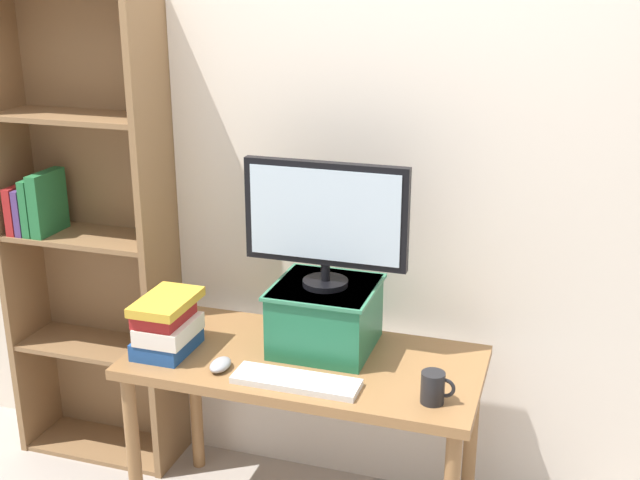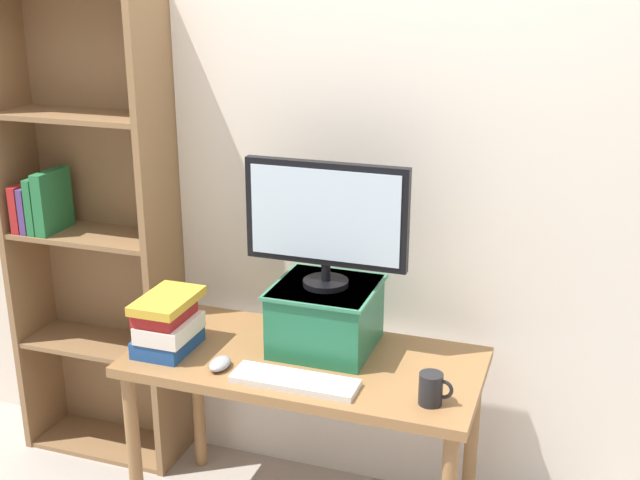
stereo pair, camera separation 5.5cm
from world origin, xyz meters
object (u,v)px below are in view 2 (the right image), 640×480
Objects in this scene: computer_mouse at (220,364)px; riser_box at (326,315)px; keyboard at (295,381)px; book_stack at (168,324)px; computer_monitor at (326,219)px; bookshelf_unit at (91,232)px; coffee_mug at (432,389)px; desk at (305,381)px.

riser_box is at bearing 43.72° from computer_mouse.
keyboard is 0.52m from book_stack.
bookshelf_unit is at bearing 170.91° from computer_monitor.
book_stack is at bearing 176.18° from coffee_mug.
bookshelf_unit is 3.37× the size of computer_monitor.
computer_monitor is (0.04, 0.10, 0.57)m from desk.
riser_box is 0.36m from computer_monitor.
keyboard is 4.03× the size of computer_mouse.
riser_box is at bearing 90.00° from computer_monitor.
keyboard is 1.55× the size of book_stack.
riser_box reaches higher than desk.
computer_mouse is (-0.24, -0.17, 0.11)m from desk.
desk is at bearing 35.01° from computer_mouse.
bookshelf_unit reaches higher than riser_box.
bookshelf_unit is at bearing 163.80° from coffee_mug.
book_stack reaches higher than coffee_mug.
desk is at bearing 160.90° from coffee_mug.
keyboard is (0.03, -0.19, 0.10)m from desk.
book_stack is (-0.52, -0.20, -0.02)m from riser_box.
keyboard is (-0.01, -0.29, -0.11)m from riser_box.
riser_box reaches higher than coffee_mug.
book_stack is (-0.51, 0.09, 0.09)m from keyboard.
desk is 0.52m from book_stack.
desk is 11.29× the size of coffee_mug.
computer_monitor is 0.61m from computer_mouse.
computer_mouse is (-0.28, -0.27, -0.11)m from riser_box.
desk is 1.12m from bookshelf_unit.
riser_box is 3.43× the size of computer_mouse.
riser_box is 0.62× the size of computer_monitor.
riser_box is 0.85× the size of keyboard.
riser_box is 3.30× the size of coffee_mug.
bookshelf_unit is 18.53× the size of computer_mouse.
desk is 2.92× the size of keyboard.
riser_box reaches higher than computer_mouse.
desk is at bearing -14.82° from bookshelf_unit.
computer_mouse is (-0.28, -0.27, -0.46)m from computer_monitor.
bookshelf_unit is at bearing 145.85° from book_stack.
computer_mouse is 0.39× the size of book_stack.
computer_mouse is 0.26m from book_stack.
keyboard is 0.28m from computer_mouse.
book_stack is at bearing -34.15° from bookshelf_unit.
bookshelf_unit is at bearing 165.18° from desk.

